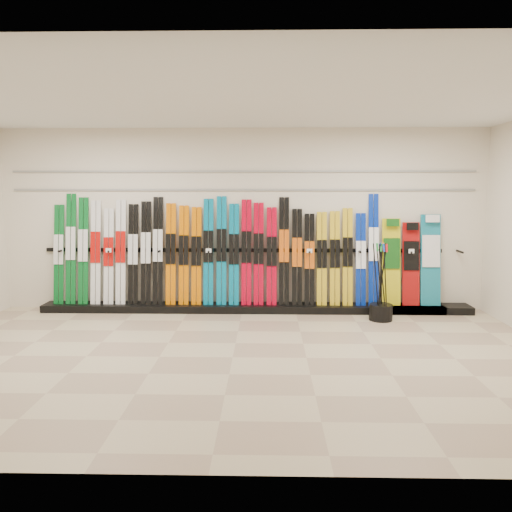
{
  "coord_description": "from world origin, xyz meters",
  "views": [
    {
      "loc": [
        0.41,
        -5.78,
        2.01
      ],
      "look_at": [
        0.26,
        1.0,
        1.1
      ],
      "focal_mm": 35.0,
      "sensor_mm": 36.0,
      "label": 1
    }
  ],
  "objects": [
    {
      "name": "floor",
      "position": [
        0.0,
        0.0,
        0.0
      ],
      "size": [
        8.0,
        8.0,
        0.0
      ],
      "primitive_type": "plane",
      "color": "tan",
      "rests_on": "ground"
    },
    {
      "name": "back_wall",
      "position": [
        0.0,
        2.5,
        1.5
      ],
      "size": [
        8.0,
        0.0,
        8.0
      ],
      "primitive_type": "plane",
      "rotation": [
        1.57,
        0.0,
        0.0
      ],
      "color": "beige",
      "rests_on": "floor"
    },
    {
      "name": "ceiling",
      "position": [
        0.0,
        0.0,
        3.0
      ],
      "size": [
        8.0,
        8.0,
        0.0
      ],
      "primitive_type": "plane",
      "rotation": [
        3.14,
        0.0,
        0.0
      ],
      "color": "silver",
      "rests_on": "back_wall"
    },
    {
      "name": "ski_rack_base",
      "position": [
        0.22,
        2.28,
        0.06
      ],
      "size": [
        8.0,
        0.4,
        0.12
      ],
      "primitive_type": "cube",
      "color": "black",
      "rests_on": "floor"
    },
    {
      "name": "skis",
      "position": [
        -0.49,
        2.35,
        0.95
      ],
      "size": [
        5.38,
        0.28,
        1.82
      ],
      "color": "#095C20",
      "rests_on": "ski_rack_base"
    },
    {
      "name": "snowboards",
      "position": [
        2.78,
        2.35,
        0.83
      ],
      "size": [
        0.95,
        0.23,
        1.48
      ],
      "color": "gold",
      "rests_on": "ski_rack_base"
    },
    {
      "name": "pole_bin",
      "position": [
        2.17,
        1.77,
        0.12
      ],
      "size": [
        0.36,
        0.36,
        0.25
      ],
      "primitive_type": "cylinder",
      "color": "black",
      "rests_on": "floor"
    },
    {
      "name": "ski_poles",
      "position": [
        2.15,
        1.73,
        0.61
      ],
      "size": [
        0.23,
        0.25,
        1.18
      ],
      "color": "black",
      "rests_on": "pole_bin"
    },
    {
      "name": "slatwall_rail_0",
      "position": [
        0.0,
        2.48,
        2.0
      ],
      "size": [
        7.6,
        0.02,
        0.03
      ],
      "primitive_type": "cube",
      "color": "gray",
      "rests_on": "back_wall"
    },
    {
      "name": "slatwall_rail_1",
      "position": [
        0.0,
        2.48,
        2.3
      ],
      "size": [
        7.6,
        0.02,
        0.03
      ],
      "primitive_type": "cube",
      "color": "gray",
      "rests_on": "back_wall"
    }
  ]
}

